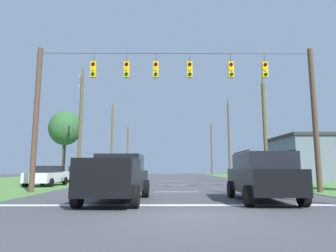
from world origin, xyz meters
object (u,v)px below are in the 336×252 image
Objects in this scene: suv_black at (262,175)px; utility_pole_mid_right at (265,130)px; utility_pole_far_right at (229,138)px; utility_pole_distant_left at (128,149)px; distant_car_oncoming at (82,174)px; roadside_store at (331,158)px; tree_roadside_right at (65,128)px; utility_pole_distant_right at (112,140)px; utility_pole_near_left at (211,148)px; utility_pole_far_left at (80,125)px; distant_car_crossing_white at (47,176)px; pickup_truck at (117,178)px; overhead_signal_span at (176,106)px.

utility_pole_mid_right is (4.80, 13.24, 3.63)m from suv_black.
utility_pole_far_right reaches higher than utility_pole_distant_left.
distant_car_oncoming is 17.21m from utility_pole_mid_right.
roadside_store is (13.48, 18.43, 1.29)m from suv_black.
utility_pole_far_right is at bearing 24.93° from tree_roadside_right.
utility_pole_distant_left is at bearing 132.59° from utility_pole_far_right.
distant_car_oncoming is at bearing 127.40° from suv_black.
utility_pole_distant_right is at bearing 73.90° from tree_roadside_right.
utility_pole_far_left is at bearing -117.28° from utility_pole_near_left.
suv_black is 16.48m from distant_car_crossing_white.
utility_pole_mid_right is 0.85× the size of roadside_store.
utility_pole_near_left reaches higher than tree_roadside_right.
roadside_store is (28.50, -0.94, -3.30)m from tree_roadside_right.
utility_pole_far_right reaches higher than tree_roadside_right.
utility_pole_far_left reaches higher than pickup_truck.
roadside_store is at bearing 43.40° from pickup_truck.
tree_roadside_right is at bearing -96.76° from utility_pole_distant_left.
utility_pole_far_left is (-16.56, -15.21, -0.38)m from utility_pole_far_right.
overhead_signal_span reaches higher than distant_car_crossing_white.
overhead_signal_span is 11.99m from distant_car_crossing_white.
utility_pole_mid_right is 1.27× the size of tree_roadside_right.
utility_pole_far_right is (0.16, 15.41, 0.81)m from utility_pole_mid_right.
tree_roadside_right reaches higher than distant_car_crossing_white.
pickup_truck is 17.46m from utility_pole_mid_right.
utility_pole_mid_right is 15.44m from utility_pole_far_right.
utility_pole_far_left is (0.21, -2.01, 4.33)m from distant_car_oncoming.
utility_pole_distant_right is at bearing -137.24° from utility_pole_near_left.
roadside_store is (8.52, -10.22, -3.15)m from utility_pole_far_right.
utility_pole_distant_right is 16.62m from utility_pole_distant_left.
utility_pole_far_left is (-11.61, 13.44, 4.06)m from suv_black.
utility_pole_far_right is 22.49m from utility_pole_far_left.
distant_car_crossing_white is 0.38× the size of roadside_store.
utility_pole_mid_right is at bearing -90.59° from utility_pole_far_right.
overhead_signal_span is 2.99× the size of pickup_truck.
overhead_signal_span is 43.41m from utility_pole_distant_left.
utility_pole_near_left reaches higher than suv_black.
overhead_signal_span reaches higher than tree_roadside_right.
utility_pole_far_right reaches higher than roadside_store.
overhead_signal_span is 1.45× the size of roadside_store.
roadside_store is (25.08, 4.99, -2.77)m from utility_pole_far_left.
utility_pole_far_left is (-16.41, 0.20, 0.43)m from utility_pole_mid_right.
pickup_truck is 1.13× the size of suv_black.
utility_pole_distant_right is (-0.28, 16.79, 0.34)m from utility_pole_far_left.
utility_pole_mid_right reaches higher than pickup_truck.
utility_pole_far_left reaches higher than distant_car_oncoming.
utility_pole_mid_right is 32.79m from utility_pole_near_left.
distant_car_oncoming is at bearing -141.80° from utility_pole_far_right.
utility_pole_distant_left reaches higher than utility_pole_mid_right.
overhead_signal_span is 1.56× the size of utility_pole_near_left.
utility_pole_mid_right is at bearing -149.12° from roadside_store.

